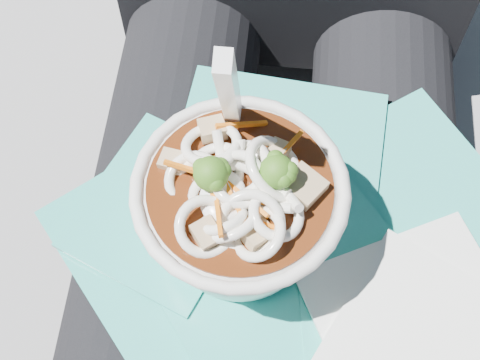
# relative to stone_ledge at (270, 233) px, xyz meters

# --- Properties ---
(stone_ledge) EXTENTS (1.03, 0.56, 0.46)m
(stone_ledge) POSITION_rel_stone_ledge_xyz_m (0.00, 0.00, 0.00)
(stone_ledge) COLOR slate
(stone_ledge) RESTS_ON ground
(lap) EXTENTS (0.33, 0.48, 0.14)m
(lap) POSITION_rel_stone_ledge_xyz_m (0.00, -0.15, 0.30)
(lap) COLOR black
(lap) RESTS_ON stone_ledge
(person_body) EXTENTS (0.34, 0.94, 1.00)m
(person_body) POSITION_rel_stone_ledge_xyz_m (0.00, -0.06, 0.32)
(person_body) COLOR black
(person_body) RESTS_ON ground
(plastic_bag) EXTENTS (0.41, 0.29, 0.02)m
(plastic_bag) POSITION_rel_stone_ledge_xyz_m (0.01, -0.17, 0.38)
(plastic_bag) COLOR teal
(plastic_bag) RESTS_ON lap
(napkins) EXTENTS (0.18, 0.19, 0.01)m
(napkins) POSITION_rel_stone_ledge_xyz_m (0.11, -0.23, 0.39)
(napkins) COLOR white
(napkins) RESTS_ON plastic_bag
(udon_bowl) EXTENTS (0.15, 0.15, 0.20)m
(udon_bowl) POSITION_rel_stone_ledge_xyz_m (-0.02, -0.17, 0.44)
(udon_bowl) COLOR white
(udon_bowl) RESTS_ON plastic_bag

